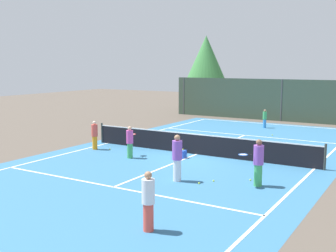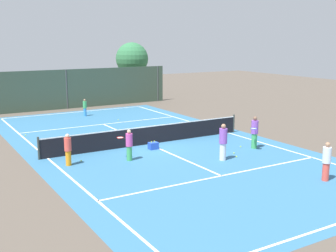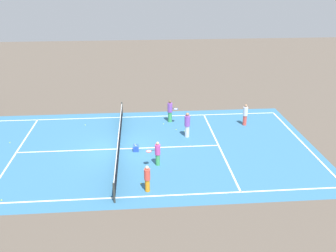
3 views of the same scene
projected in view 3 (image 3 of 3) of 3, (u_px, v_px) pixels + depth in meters
The scene contains 16 objects.
ground_plane at pixel (119, 149), 23.43m from camera, with size 80.00×80.00×0.00m, color brown.
court_surface at pixel (119, 149), 23.43m from camera, with size 13.00×25.00×0.01m.
tennis_net at pixel (119, 142), 23.24m from camera, with size 11.90×0.10×1.10m.
player_1 at pixel (170, 111), 27.32m from camera, with size 0.85×0.80×1.69m.
player_2 at pixel (187, 125), 24.83m from camera, with size 0.37×0.37×1.75m.
player_3 at pixel (245, 115), 26.77m from camera, with size 0.34×0.34×1.60m.
player_4 at pixel (157, 153), 21.21m from camera, with size 0.60×0.89×1.49m.
player_5 at pixel (147, 178), 18.68m from camera, with size 0.31×0.31×1.47m.
ball_crate at pixel (136, 148), 23.17m from camera, with size 0.48×0.35×0.43m.
tennis_ball_0 at pixel (176, 130), 26.22m from camera, with size 0.07×0.07×0.07m, color #CCE533.
tennis_ball_1 at pixel (141, 183), 19.58m from camera, with size 0.07×0.07×0.07m, color #CCE533.
tennis_ball_2 at pixel (10, 143), 24.22m from camera, with size 0.07×0.07×0.07m, color #CCE533.
tennis_ball_3 at pixel (2, 200), 18.15m from camera, with size 0.07×0.07×0.07m, color #CCE533.
tennis_ball_4 at pixel (164, 124), 27.19m from camera, with size 0.07×0.07×0.07m, color #CCE533.
tennis_ball_5 at pixel (185, 131), 25.97m from camera, with size 0.07×0.07×0.07m, color #CCE533.
tennis_ball_6 at pixel (85, 125), 27.00m from camera, with size 0.07×0.07×0.07m, color #CCE533.
Camera 3 is at (-21.20, -1.36, 10.47)m, focal length 39.40 mm.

